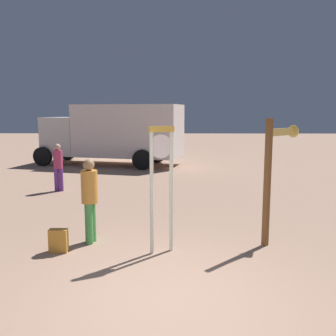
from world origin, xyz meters
The scene contains 7 objects.
ground_plane centered at (0.00, 0.00, 0.00)m, with size 80.00×80.00×0.00m, color #A57F68.
standing_clock centered at (-0.14, 1.84, 1.43)m, with size 0.46×0.27×2.32m.
arrow_sign centered at (2.13, 2.44, 1.67)m, with size 0.94×0.86×2.46m.
person_near_clock centered at (-1.56, 2.32, 0.94)m, with size 0.32×0.32×1.67m.
backpack centered at (-2.05, 1.80, 0.21)m, with size 0.33×0.20×0.44m.
person_distant centered at (-3.67, 7.20, 0.87)m, with size 0.30×0.30×1.55m.
box_truck_near centered at (-2.71, 13.40, 1.59)m, with size 7.29×4.02×2.91m.
Camera 1 is at (0.08, -4.84, 2.58)m, focal length 40.20 mm.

